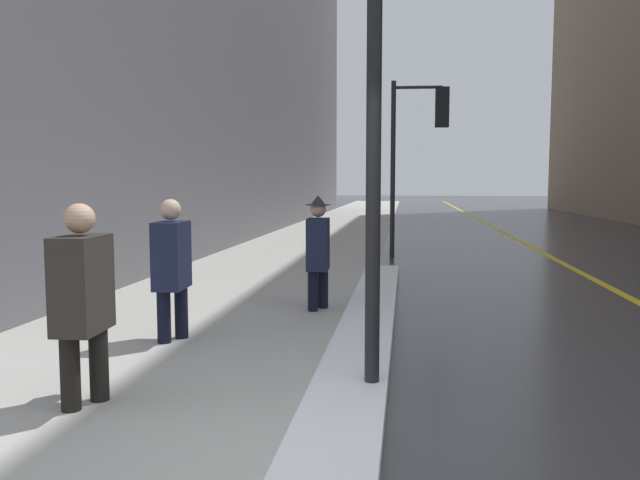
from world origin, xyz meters
The scene contains 9 objects.
sidewalk_slab centered at (-2.00, 15.00, 0.01)m, with size 4.00×80.00×0.01m.
road_centre_stripe centered at (4.00, 15.00, 0.00)m, with size 0.16×80.00×0.00m.
snow_bank_curb centered at (0.19, 4.17, 0.06)m, with size 0.62×9.07×0.13m.
building_facade_left centered at (-7.00, 20.00, 7.98)m, with size 6.00×36.00×15.96m.
lamp_post centered at (0.37, 1.54, 3.09)m, with size 0.28×0.28×5.20m.
traffic_light_near centered at (0.97, 11.17, 2.93)m, with size 1.31×0.34×4.05m.
pedestrian_trailing centered at (-1.83, 1.01, 0.88)m, with size 0.33×0.73×1.59m.
pedestrian_nearside centered at (-1.90, 3.02, 0.87)m, with size 0.32×0.52×1.57m.
pedestrian_in_fedora centered at (-0.55, 4.90, 0.86)m, with size 0.34×0.70×1.57m.
Camera 1 is at (0.63, -3.43, 1.75)m, focal length 35.00 mm.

